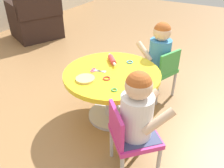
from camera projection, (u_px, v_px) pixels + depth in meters
The scene contains 13 objects.
ground_plane at pixel (112, 116), 2.21m from camera, with size 10.00×10.00×0.00m, color #9E7247.
craft_table at pixel (112, 84), 2.03m from camera, with size 0.83×0.83×0.47m.
child_chair_left at pixel (130, 136), 1.56m from camera, with size 0.42×0.42×0.54m.
seated_child_left at pixel (138, 108), 1.45m from camera, with size 0.43×0.43×0.51m.
child_chair_right at pixel (160, 70), 2.34m from camera, with size 0.39×0.39×0.54m.
seated_child_right at pixel (160, 48), 2.25m from camera, with size 0.38×0.42×0.51m.
armchair_dark at pixel (36, 19), 3.84m from camera, with size 0.93×0.94×0.85m.
rolling_pin at pixel (112, 60), 2.11m from camera, with size 0.18×0.17×0.05m.
craft_scissors at pixel (96, 71), 1.98m from camera, with size 0.09×0.14×0.01m.
playdough_blob_0 at pixel (85, 79), 1.85m from camera, with size 0.15×0.15×0.02m, color #F2CC72.
cookie_cutter_0 at pixel (107, 78), 1.86m from camera, with size 0.06×0.06×0.01m, color red.
cookie_cutter_1 at pixel (114, 90), 1.72m from camera, with size 0.05×0.05×0.01m, color #4CB259.
cookie_cutter_2 at pixel (130, 62), 2.12m from camera, with size 0.06×0.06×0.01m, color #3F99D8.
Camera 1 is at (-1.49, -0.87, 1.42)m, focal length 37.30 mm.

